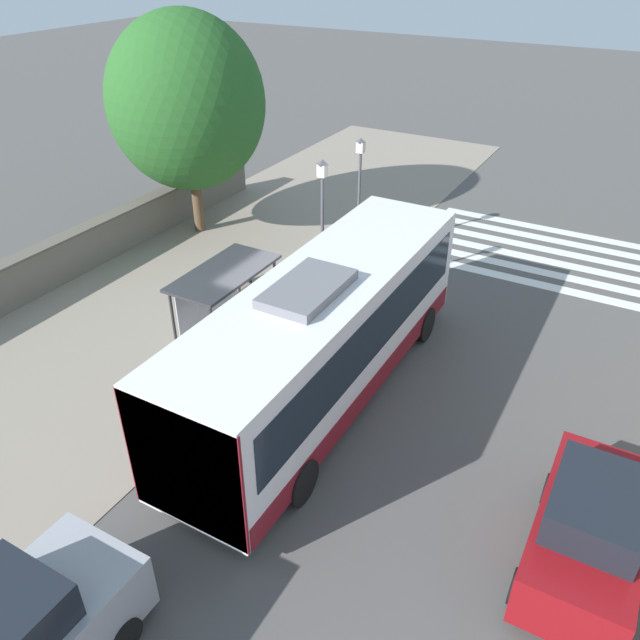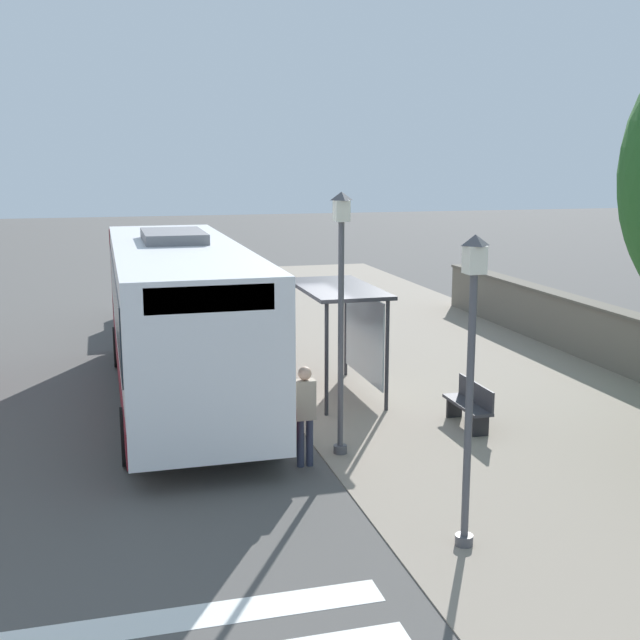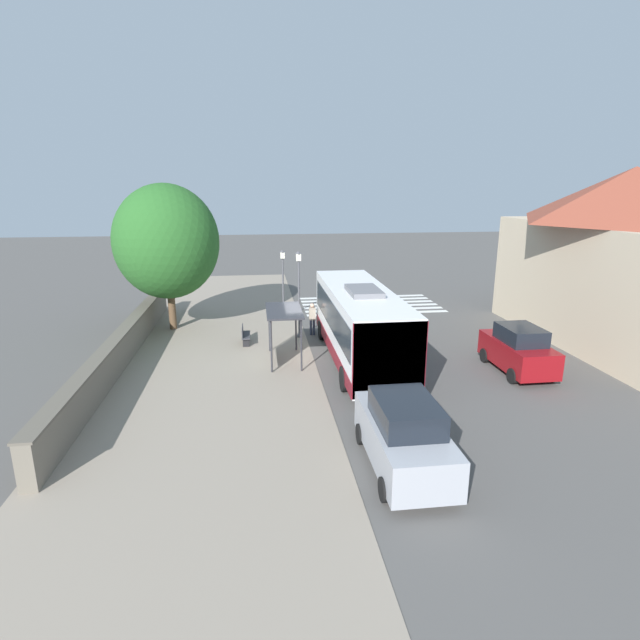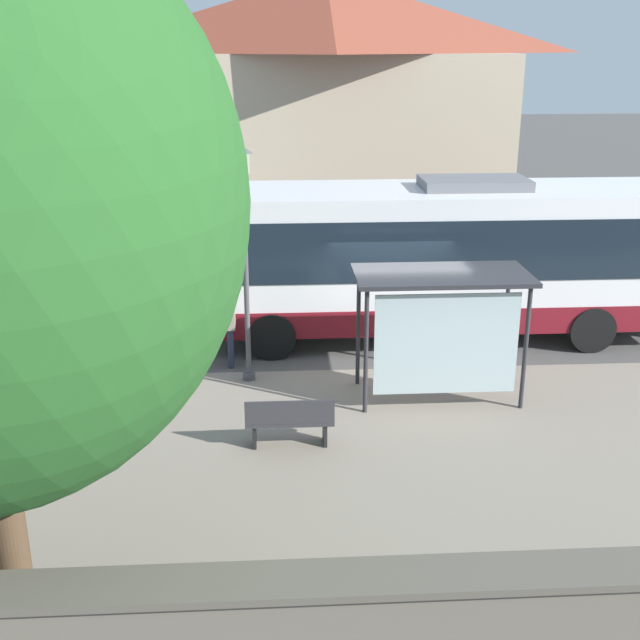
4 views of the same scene
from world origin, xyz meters
name	(u,v)px [view 4 (image 4 of 4)]	position (x,y,z in m)	size (l,w,h in m)	color
ground_plane	(392,370)	(0.00, 0.00, 0.00)	(120.00, 120.00, 0.00)	#514F4C
sidewalk_plaza	(435,484)	(-4.50, 0.00, 0.01)	(9.00, 44.00, 0.02)	gray
stone_wall	(518,631)	(-8.55, 0.00, 0.75)	(0.60, 20.00, 1.48)	#6B6356
background_building	(325,96)	(15.51, 0.31, 4.43)	(7.30, 13.30, 8.61)	#C6B293
bus	(436,256)	(1.99, -1.21, 1.84)	(2.72, 10.33, 3.55)	white
bus_shelter	(443,298)	(-1.48, -0.65, 1.98)	(1.57, 3.14, 2.40)	#2D2D33
pedestrian	(230,319)	(0.38, 3.26, 1.02)	(0.34, 0.23, 1.73)	#2D3347
bench	(290,421)	(-3.17, 2.15, 0.47)	(0.40, 1.44, 0.88)	#333338
street_lamp_near	(245,247)	(-0.35, 2.88, 2.69)	(0.28, 0.28, 4.55)	#4C4C51
street_lamp_far	(34,270)	(-0.97, 6.59, 2.47)	(0.28, 0.28, 4.16)	#4C4C51
parked_car_far_lane	(459,229)	(8.46, -3.27, 0.98)	(1.87, 3.91, 2.02)	maroon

